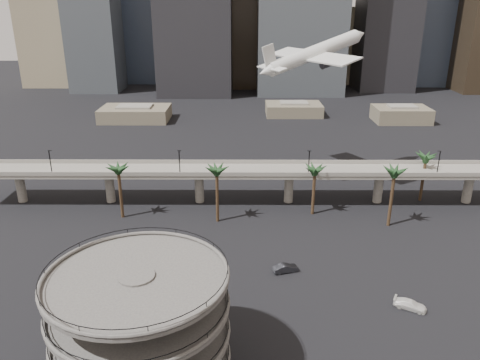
{
  "coord_description": "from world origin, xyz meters",
  "views": [
    {
      "loc": [
        -0.52,
        -51.51,
        46.52
      ],
      "look_at": [
        -0.86,
        28.0,
        16.08
      ],
      "focal_mm": 35.0,
      "sensor_mm": 36.0,
      "label": 1
    }
  ],
  "objects_px": {
    "parking_ramp": "(140,320)",
    "car_c": "(410,305)",
    "overpass": "(244,174)",
    "car_b": "(286,268)",
    "airborne_jet": "(314,53)",
    "car_a": "(186,273)"
  },
  "relations": [
    {
      "from": "airborne_jet",
      "to": "car_c",
      "type": "relative_size",
      "value": 6.02
    },
    {
      "from": "parking_ramp",
      "to": "car_b",
      "type": "xyz_separation_m",
      "value": [
        20.51,
        26.73,
        -9.06
      ]
    },
    {
      "from": "airborne_jet",
      "to": "car_a",
      "type": "xyz_separation_m",
      "value": [
        -28.27,
        -49.86,
        -33.44
      ]
    },
    {
      "from": "airborne_jet",
      "to": "car_b",
      "type": "bearing_deg",
      "value": -132.49
    },
    {
      "from": "car_a",
      "to": "car_b",
      "type": "xyz_separation_m",
      "value": [
        17.99,
        1.85,
        -0.0
      ]
    },
    {
      "from": "airborne_jet",
      "to": "car_a",
      "type": "bearing_deg",
      "value": -149.95
    },
    {
      "from": "car_b",
      "to": "car_a",
      "type": "bearing_deg",
      "value": 79.51
    },
    {
      "from": "airborne_jet",
      "to": "car_c",
      "type": "xyz_separation_m",
      "value": [
        8.9,
        -58.89,
        -33.47
      ]
    },
    {
      "from": "overpass",
      "to": "car_b",
      "type": "relative_size",
      "value": 27.44
    },
    {
      "from": "overpass",
      "to": "airborne_jet",
      "type": "relative_size",
      "value": 4.2
    },
    {
      "from": "airborne_jet",
      "to": "car_b",
      "type": "relative_size",
      "value": 6.53
    },
    {
      "from": "overpass",
      "to": "car_b",
      "type": "distance_m",
      "value": 33.77
    },
    {
      "from": "parking_ramp",
      "to": "car_b",
      "type": "distance_m",
      "value": 34.89
    },
    {
      "from": "overpass",
      "to": "car_c",
      "type": "xyz_separation_m",
      "value": [
        26.69,
        -43.14,
        -6.59
      ]
    },
    {
      "from": "overpass",
      "to": "airborne_jet",
      "type": "distance_m",
      "value": 35.88
    },
    {
      "from": "overpass",
      "to": "car_b",
      "type": "xyz_separation_m",
      "value": [
        7.51,
        -32.26,
        -6.56
      ]
    },
    {
      "from": "parking_ramp",
      "to": "car_c",
      "type": "bearing_deg",
      "value": 21.77
    },
    {
      "from": "parking_ramp",
      "to": "airborne_jet",
      "type": "distance_m",
      "value": 84.43
    },
    {
      "from": "airborne_jet",
      "to": "car_a",
      "type": "height_order",
      "value": "airborne_jet"
    },
    {
      "from": "parking_ramp",
      "to": "car_a",
      "type": "xyz_separation_m",
      "value": [
        2.52,
        24.88,
        -9.05
      ]
    },
    {
      "from": "airborne_jet",
      "to": "car_c",
      "type": "distance_m",
      "value": 68.32
    },
    {
      "from": "airborne_jet",
      "to": "car_c",
      "type": "height_order",
      "value": "airborne_jet"
    }
  ]
}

